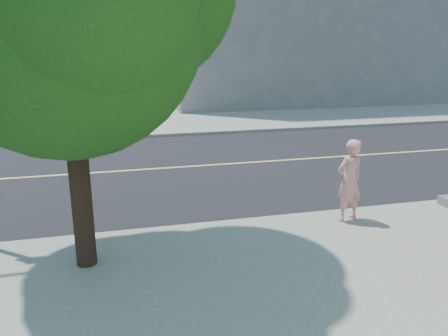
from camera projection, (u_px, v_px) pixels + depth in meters
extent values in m
plane|color=black|center=(24.00, 246.00, 7.95)|extent=(140.00, 140.00, 0.00)
cube|color=black|center=(53.00, 176.00, 12.15)|extent=(140.00, 9.00, 0.01)
cube|color=gray|center=(284.00, 94.00, 31.21)|extent=(29.00, 25.00, 0.12)
imported|color=#D78985|center=(349.00, 181.00, 8.59)|extent=(0.67, 0.52, 1.62)
cylinder|color=black|center=(79.00, 168.00, 6.65)|extent=(0.31, 0.31, 3.13)
sphere|color=#1E5014|center=(65.00, 21.00, 6.09)|extent=(3.83, 3.83, 3.83)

